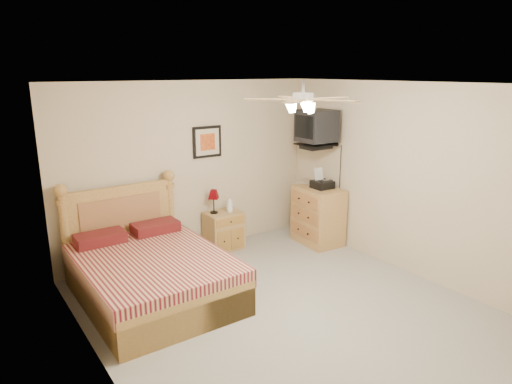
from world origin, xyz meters
TOP-DOWN VIEW (x-y plane):
  - floor at (0.00, 0.00)m, footprint 4.50×4.50m
  - ceiling at (0.00, 0.00)m, footprint 4.00×4.50m
  - wall_back at (0.00, 2.25)m, footprint 4.00×0.04m
  - wall_front at (0.00, -2.25)m, footprint 4.00×0.04m
  - wall_left at (-2.00, 0.00)m, footprint 0.04×4.50m
  - wall_right at (2.00, 0.00)m, footprint 0.04×4.50m
  - bed at (-1.11, 1.12)m, footprint 1.54×2.02m
  - nightstand at (0.39, 2.00)m, footprint 0.54×0.41m
  - table_lamp at (0.26, 2.06)m, footprint 0.20×0.20m
  - lotion_bottle at (0.48, 1.97)m, footprint 0.13×0.13m
  - framed_picture at (0.27, 2.23)m, footprint 0.46×0.04m
  - dresser at (1.73, 1.38)m, footprint 0.58×0.79m
  - fax_machine at (1.76, 1.35)m, footprint 0.30×0.32m
  - magazine_lower at (1.69, 1.69)m, footprint 0.25×0.28m
  - magazine_upper at (1.68, 1.69)m, footprint 0.25×0.32m
  - wall_tv at (1.75, 1.34)m, footprint 0.56×0.46m
  - ceiling_fan at (0.00, -0.20)m, footprint 1.14×1.14m

SIDE VIEW (x-z plane):
  - floor at x=0.00m, z-range 0.00..0.00m
  - nightstand at x=0.39m, z-range 0.00..0.58m
  - dresser at x=1.73m, z-range 0.00..0.89m
  - bed at x=-1.11m, z-range 0.00..1.31m
  - lotion_bottle at x=0.48m, z-range 0.58..0.83m
  - table_lamp at x=0.26m, z-range 0.58..0.93m
  - magazine_lower at x=1.69m, z-range 0.89..0.91m
  - magazine_upper at x=1.68m, z-range 0.91..0.93m
  - fax_machine at x=1.76m, z-range 0.89..1.19m
  - wall_back at x=0.00m, z-range 0.00..2.50m
  - wall_front at x=0.00m, z-range 0.00..2.50m
  - wall_left at x=-2.00m, z-range 0.00..2.50m
  - wall_right at x=2.00m, z-range 0.00..2.50m
  - framed_picture at x=0.27m, z-range 1.39..1.85m
  - wall_tv at x=1.75m, z-range 1.52..2.10m
  - ceiling_fan at x=0.00m, z-range 2.22..2.50m
  - ceiling at x=0.00m, z-range 2.48..2.52m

